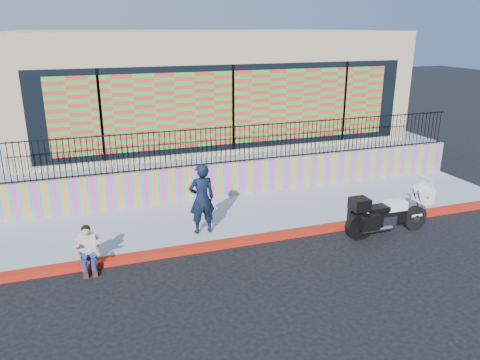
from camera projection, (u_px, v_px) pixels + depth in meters
name	position (u px, v px, depth m)	size (l,w,h in m)	color
ground	(282.00, 238.00, 12.59)	(90.00, 90.00, 0.00)	black
red_curb	(282.00, 235.00, 12.56)	(16.00, 0.30, 0.15)	#AF100C
sidewalk	(259.00, 213.00, 14.04)	(16.00, 3.00, 0.15)	#8A94A6
mural_wall	(242.00, 178.00, 15.28)	(16.00, 0.20, 1.10)	#FF43A4
metal_fence	(242.00, 143.00, 14.92)	(15.80, 0.04, 1.20)	black
elevated_platform	(202.00, 144.00, 19.88)	(16.00, 10.00, 1.25)	#8A94A6
storefront_building	(202.00, 82.00, 18.86)	(14.00, 8.06, 4.00)	tan
police_motorcycle	(387.00, 212.00, 12.60)	(2.48, 0.82, 1.54)	black
police_officer	(202.00, 199.00, 12.28)	(0.70, 0.46, 1.91)	black
seated_man	(88.00, 253.00, 10.76)	(0.54, 0.71, 1.06)	navy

